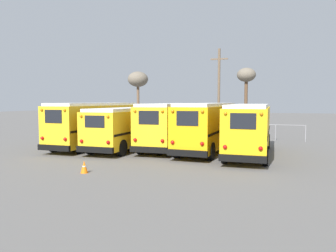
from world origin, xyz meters
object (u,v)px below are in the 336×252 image
at_px(school_bus_1, 131,126).
at_px(traffic_cone, 84,167).
at_px(school_bus_4, 249,128).
at_px(bare_tree_1, 246,78).
at_px(bare_tree_0, 138,80).
at_px(school_bus_3, 208,125).
at_px(school_bus_0, 96,123).
at_px(school_bus_2, 172,124).
at_px(utility_pole, 219,90).

bearing_deg(school_bus_1, traffic_cone, -79.55).
bearing_deg(school_bus_4, bare_tree_1, 95.88).
distance_m(school_bus_1, bare_tree_0, 20.16).
height_order(school_bus_3, bare_tree_0, bare_tree_0).
height_order(school_bus_0, school_bus_2, school_bus_0).
distance_m(school_bus_4, bare_tree_0, 25.33).
bearing_deg(school_bus_1, utility_pole, 69.42).
bearing_deg(traffic_cone, school_bus_1, 100.45).
relative_size(school_bus_3, school_bus_4, 1.09).
relative_size(school_bus_0, bare_tree_1, 1.31).
bearing_deg(school_bus_2, bare_tree_0, 121.06).
bearing_deg(utility_pole, school_bus_1, -110.58).
height_order(school_bus_0, school_bus_3, school_bus_0).
bearing_deg(school_bus_0, traffic_cone, -62.48).
bearing_deg(utility_pole, school_bus_2, -98.29).
distance_m(school_bus_1, traffic_cone, 9.01).
xyz_separation_m(school_bus_3, school_bus_4, (2.90, -1.19, -0.03)).
bearing_deg(traffic_cone, school_bus_2, 82.49).
xyz_separation_m(utility_pole, bare_tree_0, (-11.93, 6.17, 1.61)).
xyz_separation_m(school_bus_3, bare_tree_0, (-13.23, 17.82, 4.43)).
bearing_deg(traffic_cone, school_bus_4, 48.15).
bearing_deg(bare_tree_0, school_bus_2, -58.94).
bearing_deg(bare_tree_0, school_bus_4, -49.67).
xyz_separation_m(school_bus_0, utility_pole, (7.41, 12.09, 2.83)).
bearing_deg(school_bus_4, school_bus_3, 157.74).
height_order(school_bus_3, traffic_cone, school_bus_3).
bearing_deg(school_bus_4, bare_tree_0, 130.33).
bearing_deg(traffic_cone, bare_tree_1, 80.97).
height_order(school_bus_4, bare_tree_0, bare_tree_0).
relative_size(bare_tree_0, bare_tree_1, 0.95).
bearing_deg(school_bus_4, school_bus_0, 176.30).
bearing_deg(school_bus_0, school_bus_4, -3.70).
relative_size(school_bus_1, school_bus_2, 1.02).
bearing_deg(school_bus_1, school_bus_4, -5.49).
xyz_separation_m(school_bus_0, bare_tree_1, (9.32, 21.55, 4.70)).
relative_size(school_bus_0, school_bus_4, 1.08).
xyz_separation_m(school_bus_0, school_bus_2, (5.81, 1.10, -0.02)).
bearing_deg(school_bus_2, school_bus_3, -12.91).
bearing_deg(bare_tree_0, school_bus_1, -67.77).
distance_m(school_bus_4, bare_tree_1, 22.91).
relative_size(school_bus_0, school_bus_2, 1.01).
relative_size(school_bus_1, school_bus_4, 1.10).
distance_m(school_bus_3, school_bus_4, 3.14).
xyz_separation_m(school_bus_0, school_bus_1, (2.90, 0.09, -0.16)).
xyz_separation_m(school_bus_1, school_bus_2, (2.90, 1.02, 0.14)).
bearing_deg(school_bus_1, school_bus_0, -178.31).
bearing_deg(school_bus_4, traffic_cone, -131.85).
bearing_deg(school_bus_1, school_bus_3, 3.47).
bearing_deg(school_bus_2, traffic_cone, -97.51).
relative_size(school_bus_2, school_bus_4, 1.08).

